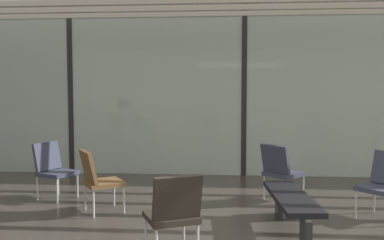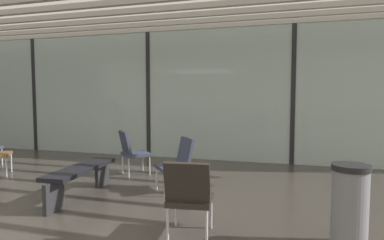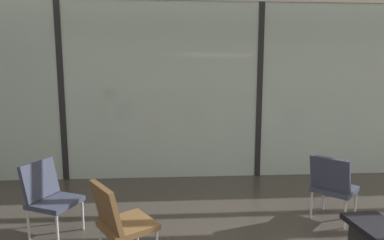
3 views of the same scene
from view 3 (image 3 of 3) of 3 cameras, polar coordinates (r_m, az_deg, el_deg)
name	(u,v)px [view 3 (image 3 of 3)]	position (r m, az deg, el deg)	size (l,w,h in m)	color
glass_curtain_wall	(259,92)	(5.99, 11.78, 4.94)	(14.00, 0.08, 3.13)	#A3B7B2
window_mullion_0	(62,92)	(6.08, -22.03, 4.56)	(0.10, 0.12, 3.13)	black
window_mullion_1	(259,92)	(5.99, 11.78, 4.94)	(0.10, 0.12, 3.13)	black
parked_airplane	(194,73)	(11.48, 0.41, 8.35)	(10.71, 3.82, 3.82)	#B2BCD6
lounge_chair_5	(333,184)	(4.58, 23.68, -10.29)	(0.71, 0.71, 0.87)	#33384C
lounge_chair_6	(119,219)	(3.36, -12.80, -16.70)	(0.70, 0.69, 0.87)	brown
lounge_chair_7	(49,194)	(4.23, -24.06, -11.85)	(0.68, 0.65, 0.87)	#33384C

